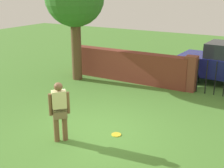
# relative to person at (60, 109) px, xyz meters

# --- Properties ---
(ground_plane) EXTENTS (40.00, 40.00, 0.00)m
(ground_plane) POSITION_rel_person_xyz_m (0.55, 0.80, -0.90)
(ground_plane) COLOR #4C8433
(brick_wall) EXTENTS (5.31, 0.50, 1.30)m
(brick_wall) POSITION_rel_person_xyz_m (-0.95, 5.68, -0.25)
(brick_wall) COLOR brown
(brick_wall) RESTS_ON ground
(person) EXTENTS (0.41, 0.42, 1.62)m
(person) POSITION_rel_person_xyz_m (0.00, 0.00, 0.00)
(person) COLOR brown
(person) RESTS_ON ground
(fence_gate) EXTENTS (2.65, 0.44, 1.40)m
(fence_gate) POSITION_rel_person_xyz_m (2.91, 5.68, -0.20)
(fence_gate) COLOR brown
(fence_gate) RESTS_ON ground
(frisbee_yellow) EXTENTS (0.27, 0.27, 0.02)m
(frisbee_yellow) POSITION_rel_person_xyz_m (1.12, 1.00, -0.89)
(frisbee_yellow) COLOR yellow
(frisbee_yellow) RESTS_ON ground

